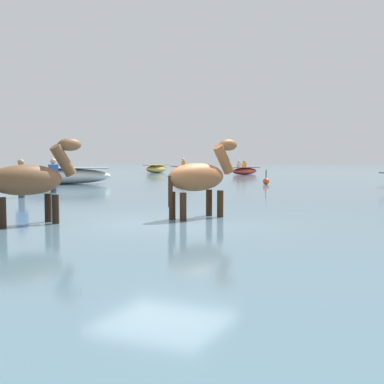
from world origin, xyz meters
The scene contains 11 objects.
ground_plane centered at (0.00, 0.00, 0.00)m, with size 120.00×120.00×0.00m, color #84755B.
water_surface centered at (0.00, 10.00, 0.22)m, with size 90.00×90.00×0.43m, color #476675.
horse_lead_bay centered at (-2.12, -1.45, 1.24)m, with size 1.16×1.87×2.10m.
horse_trailing_chestnut centered at (0.37, 0.93, 1.25)m, with size 1.11×1.90×2.12m.
boat_far_offshore centered at (-13.72, 24.25, 0.72)m, with size 1.21×2.80×0.58m.
boat_distant_east centered at (-9.06, 19.09, 0.75)m, with size 2.79×3.26×1.11m.
boat_mid_channel centered at (-10.41, 9.93, 0.80)m, with size 4.05×3.34×0.74m.
boat_mid_outer centered at (-6.83, 23.83, 0.69)m, with size 1.42×2.71×0.96m.
person_onlooker_right centered at (-6.80, 3.31, 0.87)m, with size 0.27×0.36×1.63m.
person_onlooker_left centered at (-7.38, 5.50, 0.87)m, with size 0.35×0.38×1.63m.
channel_buoy centered at (-2.10, 13.44, 0.58)m, with size 0.29×0.29×0.66m.
Camera 1 is at (5.06, -9.32, 1.79)m, focal length 49.84 mm.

